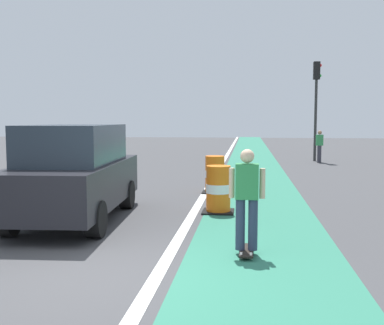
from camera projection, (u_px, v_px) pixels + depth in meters
The scene contains 9 objects.
ground_plane at pixel (94, 274), 6.57m from camera, with size 100.00×100.00×0.00m, color #424244.
bike_lane_strip at pixel (254, 175), 18.15m from camera, with size 2.50×80.00×0.01m, color #2D755B.
lane_divider_stripe at pixel (216, 175), 18.33m from camera, with size 0.20×80.00×0.01m, color silver.
skateboarder_on_lane at pixel (247, 198), 7.42m from camera, with size 0.57×0.80×1.69m.
parked_suv_nearest at pixel (75, 172), 9.95m from camera, with size 2.11×4.70×2.04m.
traffic_barrel_front at pixel (218, 190), 10.85m from camera, with size 0.73×0.73×1.09m.
traffic_barrel_mid at pixel (215, 175), 13.76m from camera, with size 0.73×0.73×1.09m.
traffic_light_corner at pixel (316, 93), 24.11m from camera, with size 0.41×0.32×5.10m.
pedestrian_crossing at pixel (319, 145), 23.40m from camera, with size 0.34×0.20×1.61m.
Camera 1 is at (2.12, -6.19, 2.15)m, focal length 43.93 mm.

